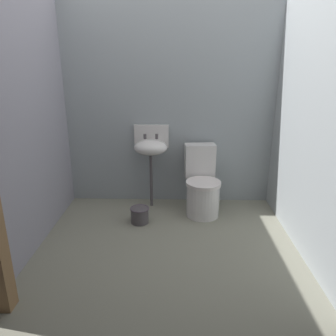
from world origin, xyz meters
TOP-DOWN VIEW (x-y plane):
  - ground_plane at (0.00, 0.00)m, footprint 2.91×2.52m
  - wall_back at (0.00, 1.11)m, footprint 2.91×0.10m
  - wall_left at (-1.30, 0.10)m, footprint 0.10×2.32m
  - wall_right at (1.30, 0.10)m, footprint 0.10×2.32m
  - toilet_near_wall at (0.39, 0.71)m, footprint 0.43×0.62m
  - sink at (-0.22, 0.90)m, footprint 0.42×0.35m
  - bucket at (-0.32, 0.42)m, footprint 0.21×0.21m

SIDE VIEW (x-z plane):
  - ground_plane at x=0.00m, z-range -0.08..0.00m
  - bucket at x=-0.32m, z-range 0.00..0.18m
  - toilet_near_wall at x=0.39m, z-range -0.07..0.71m
  - sink at x=-0.22m, z-range 0.26..1.25m
  - wall_back at x=0.00m, z-range 0.00..2.39m
  - wall_left at x=-1.30m, z-range 0.00..2.39m
  - wall_right at x=1.30m, z-range 0.00..2.39m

